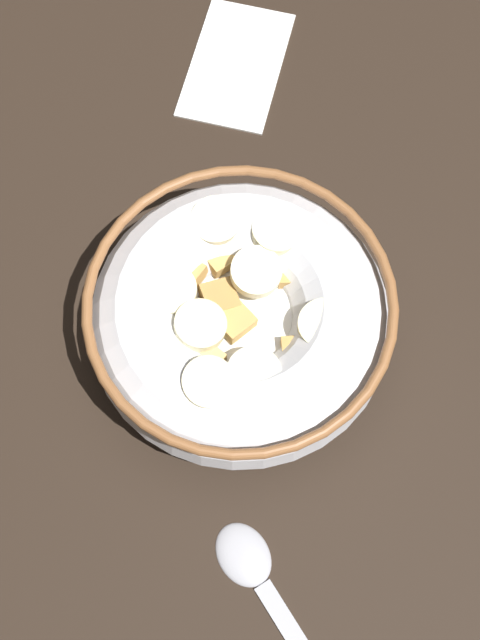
# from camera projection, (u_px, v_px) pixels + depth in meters

# --- Properties ---
(ground_plane) EXTENTS (1.16, 1.16, 0.02)m
(ground_plane) POSITION_uv_depth(u_px,v_px,m) (240.00, 344.00, 0.53)
(ground_plane) COLOR black
(cereal_bowl) EXTENTS (0.17, 0.17, 0.06)m
(cereal_bowl) POSITION_uv_depth(u_px,v_px,m) (240.00, 319.00, 0.49)
(cereal_bowl) COLOR silver
(cereal_bowl) RESTS_ON ground_plane
(spoon) EXTENTS (0.07, 0.15, 0.01)m
(spoon) POSITION_uv_depth(u_px,v_px,m) (268.00, 594.00, 0.46)
(spoon) COLOR #A5A5AD
(spoon) RESTS_ON ground_plane
(folded_napkin) EXTENTS (0.12, 0.09, 0.00)m
(folded_napkin) POSITION_uv_depth(u_px,v_px,m) (236.00, 64.00, 0.59)
(folded_napkin) COLOR white
(folded_napkin) RESTS_ON ground_plane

